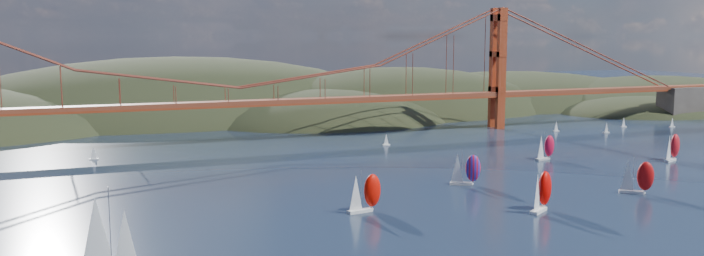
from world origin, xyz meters
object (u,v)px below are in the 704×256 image
sloop_navy (105,235)px  racer_4 (672,147)px  racer_0 (364,192)px  racer_rwb (465,169)px  racer_3 (545,147)px  racer_1 (541,191)px  racer_2 (636,176)px

sloop_navy → racer_4: bearing=10.3°
racer_0 → racer_rwb: (38.54, 17.81, -0.19)m
sloop_navy → racer_3: bearing=20.1°
sloop_navy → racer_0: (59.40, 22.75, -2.04)m
racer_1 → racer_2: racer_1 is taller
sloop_navy → racer_1: size_ratio=1.45×
racer_3 → racer_rwb: racer_rwb is taller
racer_2 → racer_3: racer_2 is taller
racer_3 → racer_4: 42.60m
racer_4 → racer_0: bearing=170.0°
racer_2 → racer_rwb: racer_2 is taller
racer_2 → racer_4: (47.88, 33.61, 0.12)m
racer_rwb → sloop_navy: bearing=-131.0°
racer_2 → racer_4: size_ratio=0.98×
racer_0 → racer_3: racer_0 is taller
racer_4 → racer_rwb: (-85.20, -7.15, -0.17)m
racer_1 → racer_4: 92.70m
sloop_navy → racer_2: bearing=1.7°
racer_1 → racer_2: (35.71, 6.45, -0.38)m
racer_1 → racer_0: bearing=127.0°
sloop_navy → racer_2: sloop_navy is taller
racer_2 → racer_rwb: bearing=-178.8°
racer_3 → racer_4: racer_4 is taller
racer_1 → racer_rwb: 32.95m
sloop_navy → racer_1: 99.85m
racer_4 → racer_rwb: racer_4 is taller
racer_4 → racer_2: bearing=-166.3°
racer_4 → racer_rwb: 85.50m
racer_2 → racer_rwb: size_ratio=1.01×
racer_0 → racer_4: size_ratio=1.00×
racer_0 → racer_2: size_ratio=1.03×
racer_4 → racer_3: bearing=134.1°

